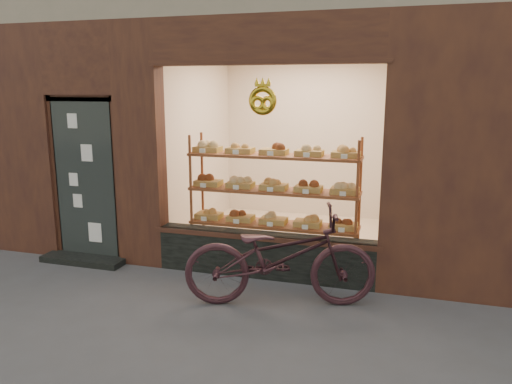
% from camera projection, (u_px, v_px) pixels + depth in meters
% --- Properties ---
extents(ground, '(90.00, 90.00, 0.00)m').
position_uv_depth(ground, '(148.00, 358.00, 4.33)').
color(ground, '#434445').
extents(display_shelf, '(2.20, 0.45, 1.70)m').
position_uv_depth(display_shelf, '(274.00, 200.00, 6.41)').
color(display_shelf, brown).
rests_on(display_shelf, ground).
extents(bicycle, '(2.15, 1.24, 1.07)m').
position_uv_depth(bicycle, '(280.00, 257.00, 5.29)').
color(bicycle, '#351B22').
rests_on(bicycle, ground).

